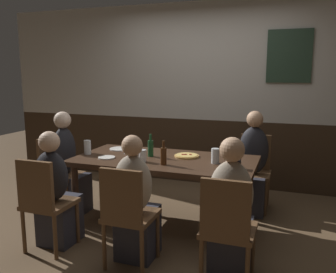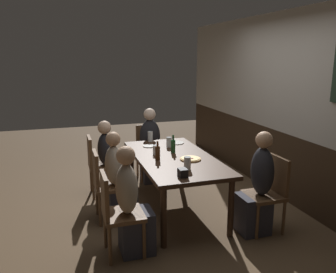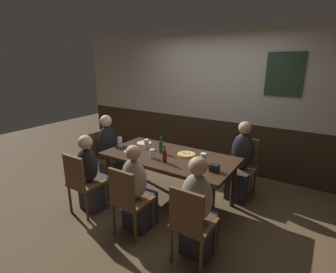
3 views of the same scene
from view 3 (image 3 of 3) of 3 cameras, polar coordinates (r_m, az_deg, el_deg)
The scene contains 23 objects.
ground_plane at distance 3.93m, azimuth 0.27°, elevation -14.45°, with size 12.00×12.00×0.00m, color brown.
wall_back at distance 4.89m, azimuth 10.91°, elevation 7.84°, with size 6.40×0.13×2.60m.
dining_table at distance 3.63m, azimuth 0.28°, elevation -5.41°, with size 1.87×0.95×0.74m.
chair_left_near at distance 3.61m, azimuth -18.92°, elevation -9.43°, with size 0.40×0.40×0.88m.
chair_head_west at distance 4.51m, azimuth -14.39°, elevation -3.74°, with size 0.40×0.40×0.88m.
chair_right_far at distance 4.15m, azimuth 16.77°, elevation -5.78°, with size 0.40×0.40×0.88m.
chair_mid_near at distance 3.07m, azimuth -8.93°, elevation -13.58°, with size 0.40×0.40×0.88m.
chair_right_near at distance 2.67m, azimuth 5.20°, elevation -18.54°, with size 0.40×0.40×0.88m.
person_left_near at distance 3.72m, azimuth -16.89°, elevation -9.05°, with size 0.34×0.37×1.10m.
person_head_west at distance 4.40m, azimuth -12.95°, elevation -4.10°, with size 0.37×0.34×1.19m.
person_right_far at distance 4.00m, azimuth 16.12°, elevation -6.47°, with size 0.34×0.37×1.19m.
person_mid_near at distance 3.19m, azimuth -6.92°, elevation -12.87°, with size 0.34×0.37×1.11m.
person_right_near at distance 2.80m, azimuth 6.82°, elevation -17.10°, with size 0.34×0.37×1.15m.
pizza at distance 3.62m, azimuth 4.18°, elevation -4.03°, with size 0.26×0.26×0.03m.
pint_glass_pale at distance 4.02m, azimuth -10.86°, elevation -1.32°, with size 0.08×0.08×0.15m.
tumbler_water at distance 3.51m, azimuth -3.65°, elevation -3.98°, with size 0.08×0.08×0.12m.
pint_glass_stout at distance 3.89m, azimuth -4.86°, elevation -1.74°, with size 0.08×0.08×0.14m.
pint_glass_amber at distance 3.32m, azimuth 7.98°, elevation -5.17°, with size 0.08×0.08×0.15m.
beer_bottle_green at distance 3.69m, azimuth -1.61°, elevation -2.24°, with size 0.06×0.06×0.24m.
beer_bottle_brown at distance 3.34m, azimuth -0.79°, elevation -4.37°, with size 0.06×0.06×0.24m.
plate_white_large at distance 4.14m, azimuth -5.42°, elevation -1.45°, with size 0.24×0.24×0.01m, color white.
plate_white_small at distance 3.79m, azimuth -8.61°, elevation -3.33°, with size 0.18×0.18×0.01m, color white.
condiment_caddy at distance 3.14m, azimuth 10.44°, elevation -6.98°, with size 0.11×0.09×0.09m, color black.
Camera 3 is at (1.80, -2.84, 2.03)m, focal length 26.95 mm.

